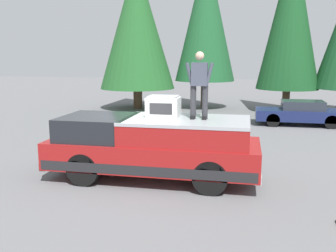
% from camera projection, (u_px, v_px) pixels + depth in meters
% --- Properties ---
extents(ground_plane, '(90.00, 90.00, 0.00)m').
position_uv_depth(ground_plane, '(133.00, 177.00, 10.18)').
color(ground_plane, slate).
extents(pickup_truck, '(2.01, 5.54, 1.65)m').
position_uv_depth(pickup_truck, '(153.00, 147.00, 9.87)').
color(pickup_truck, maroon).
rests_on(pickup_truck, ground).
extents(compressor_unit, '(0.65, 0.84, 0.56)m').
position_uv_depth(compressor_unit, '(163.00, 107.00, 9.79)').
color(compressor_unit, silver).
rests_on(compressor_unit, pickup_truck).
extents(person_on_truck_bed, '(0.29, 0.72, 1.69)m').
position_uv_depth(person_on_truck_bed, '(199.00, 83.00, 9.40)').
color(person_on_truck_bed, '#333338').
rests_on(person_on_truck_bed, pickup_truck).
extents(parked_car_navy, '(1.64, 4.10, 1.16)m').
position_uv_depth(parked_car_navy, '(301.00, 113.00, 17.71)').
color(parked_car_navy, navy).
rests_on(parked_car_navy, ground).
extents(conifer_left, '(3.55, 3.55, 9.72)m').
position_uv_depth(conifer_left, '(291.00, 15.00, 21.08)').
color(conifer_left, '#4C3826').
rests_on(conifer_left, ground).
extents(conifer_center_left, '(3.65, 3.65, 9.51)m').
position_uv_depth(conifer_center_left, '(206.00, 16.00, 22.60)').
color(conifer_center_left, '#4C3826').
rests_on(conifer_center_left, ground).
extents(conifer_center_right, '(4.55, 4.55, 8.89)m').
position_uv_depth(conifer_center_right, '(137.00, 25.00, 22.54)').
color(conifer_center_right, '#4C3826').
rests_on(conifer_center_right, ground).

